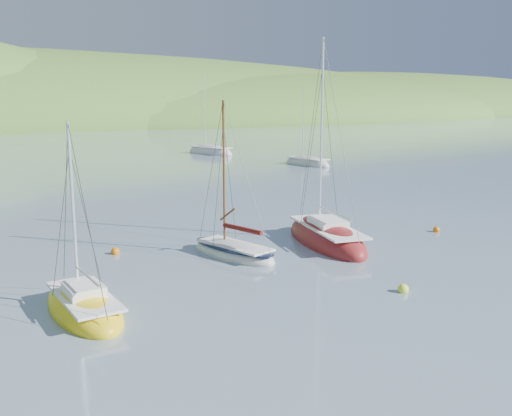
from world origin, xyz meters
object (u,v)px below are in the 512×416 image
daysailer_white (234,252)px  sailboat_yellow (84,308)px  distant_sloop_d (307,164)px  distant_sloop_b (210,152)px  sloop_red (326,239)px

daysailer_white → sailboat_yellow: daysailer_white is taller
distant_sloop_d → distant_sloop_b: bearing=95.4°
distant_sloop_b → distant_sloop_d: bearing=-92.9°
daysailer_white → distant_sloop_b: bearing=50.1°
distant_sloop_b → distant_sloop_d: distant_sloop_b is taller
distant_sloop_b → sloop_red: bearing=-124.1°
daysailer_white → distant_sloop_d: 39.56m
sloop_red → distant_sloop_b: distant_sloop_b is taller
sloop_red → distant_sloop_d: 36.45m
daysailer_white → sloop_red: bearing=-18.6°
daysailer_white → distant_sloop_d: size_ratio=0.83×
sloop_red → distant_sloop_d: bearing=69.3°
daysailer_white → sailboat_yellow: size_ratio=1.08×
sloop_red → sailboat_yellow: bearing=-152.1°
distant_sloop_b → distant_sloop_d: 18.29m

